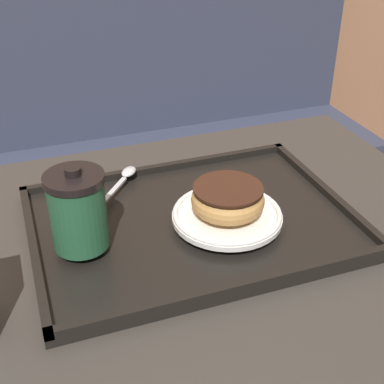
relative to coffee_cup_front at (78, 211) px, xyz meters
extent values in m
cube|color=#33384C|center=(0.33, 0.84, -0.59)|extent=(1.47, 0.44, 0.45)
cube|color=#33384C|center=(0.33, 1.02, -0.09)|extent=(1.47, 0.08, 0.55)
cube|color=#38332D|center=(0.16, 0.00, -0.10)|extent=(0.89, 0.66, 0.03)
cube|color=black|center=(0.17, 0.02, -0.07)|extent=(0.48, 0.35, 0.01)
cube|color=black|center=(0.17, -0.15, -0.06)|extent=(0.48, 0.01, 0.01)
cube|color=black|center=(0.17, 0.19, -0.06)|extent=(0.48, 0.01, 0.01)
cube|color=black|center=(-0.07, 0.02, -0.06)|extent=(0.01, 0.35, 0.01)
cube|color=black|center=(0.41, 0.02, -0.06)|extent=(0.01, 0.35, 0.01)
cylinder|color=#235638|center=(0.00, 0.00, -0.01)|extent=(0.08, 0.08, 0.10)
cylinder|color=black|center=(0.00, 0.00, 0.05)|extent=(0.08, 0.08, 0.01)
cylinder|color=black|center=(0.00, 0.00, 0.06)|extent=(0.02, 0.02, 0.01)
cylinder|color=white|center=(0.22, -0.01, -0.05)|extent=(0.17, 0.17, 0.01)
torus|color=white|center=(0.22, -0.01, -0.05)|extent=(0.16, 0.16, 0.01)
torus|color=tan|center=(0.22, -0.01, -0.02)|extent=(0.11, 0.11, 0.04)
cylinder|color=#381E14|center=(0.22, -0.01, 0.00)|extent=(0.10, 0.10, 0.00)
ellipsoid|color=silver|center=(0.11, 0.17, -0.05)|extent=(0.04, 0.04, 0.01)
cube|color=silver|center=(0.06, 0.11, -0.05)|extent=(0.09, 0.10, 0.00)
camera|label=1|loc=(-0.06, -0.62, 0.40)|focal=50.00mm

